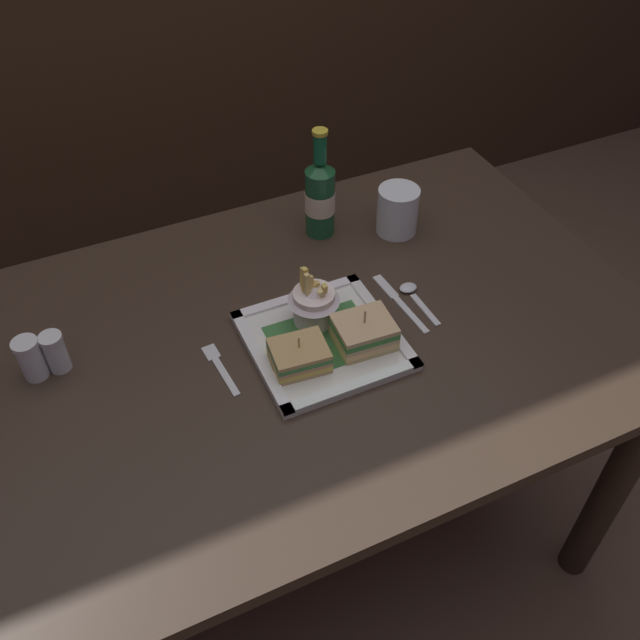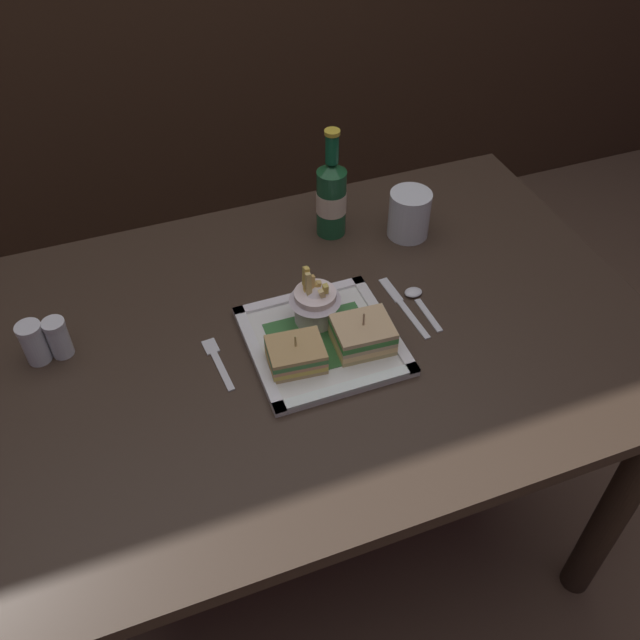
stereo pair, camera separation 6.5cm
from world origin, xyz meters
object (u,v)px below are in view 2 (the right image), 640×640
object	(u,v)px
sandwich_half_left	(296,354)
fries_cup	(315,300)
sandwich_half_right	(363,335)
square_plate	(322,341)
pepper_shaker	(59,340)
fork	(217,360)
spoon	(417,298)
beer_bottle	(331,196)
dining_table	(318,373)
salt_shaker	(35,345)
knife	(402,305)
water_glass	(409,217)

from	to	relation	value
sandwich_half_left	fries_cup	xyz separation A→B (m)	(0.07, 0.09, 0.03)
fries_cup	sandwich_half_right	bearing A→B (deg)	-57.77
square_plate	pepper_shaker	distance (m)	0.46
sandwich_half_right	fork	world-z (taller)	sandwich_half_right
sandwich_half_left	fries_cup	distance (m)	0.12
fries_cup	spoon	world-z (taller)	fries_cup
fork	pepper_shaker	size ratio (longest dim) A/B	1.70
sandwich_half_right	sandwich_half_left	bearing A→B (deg)	180.00
square_plate	beer_bottle	distance (m)	0.34
square_plate	fork	world-z (taller)	square_plate
beer_bottle	spoon	distance (m)	0.28
sandwich_half_right	fork	bearing A→B (deg)	166.28
dining_table	sandwich_half_right	bearing A→B (deg)	-53.44
beer_bottle	pepper_shaker	distance (m)	0.60
sandwich_half_right	beer_bottle	size ratio (longest dim) A/B	0.44
dining_table	beer_bottle	world-z (taller)	beer_bottle
pepper_shaker	fries_cup	bearing A→B (deg)	-11.01
fries_cup	salt_shaker	distance (m)	0.49
sandwich_half_left	spoon	size ratio (longest dim) A/B	0.83
knife	pepper_shaker	bearing A→B (deg)	170.94
square_plate	sandwich_half_right	world-z (taller)	sandwich_half_right
fries_cup	spoon	distance (m)	0.21
dining_table	beer_bottle	size ratio (longest dim) A/B	5.16
knife	square_plate	bearing A→B (deg)	-167.07
sandwich_half_right	pepper_shaker	distance (m)	0.53
spoon	salt_shaker	world-z (taller)	salt_shaker
sandwich_half_left	beer_bottle	size ratio (longest dim) A/B	0.43
fork	knife	size ratio (longest dim) A/B	0.73
dining_table	fork	distance (m)	0.23
square_plate	knife	xyz separation A→B (m)	(0.18, 0.04, -0.00)
salt_shaker	beer_bottle	bearing A→B (deg)	15.03
fries_cup	water_glass	size ratio (longest dim) A/B	1.15
water_glass	knife	distance (m)	0.23
dining_table	pepper_shaker	xyz separation A→B (m)	(-0.44, 0.10, 0.16)
pepper_shaker	water_glass	bearing A→B (deg)	7.92
sandwich_half_left	pepper_shaker	distance (m)	0.41
beer_bottle	pepper_shaker	bearing A→B (deg)	-163.97
dining_table	spoon	bearing A→B (deg)	1.48
dining_table	spoon	xyz separation A→B (m)	(0.20, 0.01, 0.13)
fries_cup	salt_shaker	world-z (taller)	fries_cup
sandwich_half_right	fries_cup	xyz separation A→B (m)	(-0.06, 0.09, 0.02)
fork	water_glass	bearing A→B (deg)	24.50
sandwich_half_left	pepper_shaker	xyz separation A→B (m)	(-0.38, 0.18, 0.00)
knife	fries_cup	bearing A→B (deg)	176.05
beer_bottle	water_glass	bearing A→B (deg)	-23.11
sandwich_half_right	fork	distance (m)	0.26
sandwich_half_left	fork	xyz separation A→B (m)	(-0.13, 0.06, -0.03)
square_plate	water_glass	bearing A→B (deg)	40.12
water_glass	fork	size ratio (longest dim) A/B	0.78
square_plate	pepper_shaker	bearing A→B (deg)	162.40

